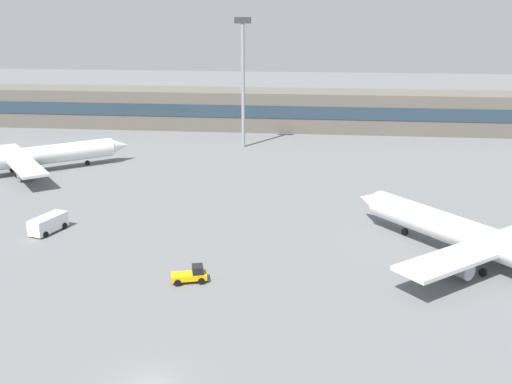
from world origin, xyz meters
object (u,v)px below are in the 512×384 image
object	(u,v)px
airplane_near	(482,241)
floodlight_tower_west	(243,74)
baggage_tug_yellow	(191,275)
service_van_white	(48,223)
airplane_mid	(25,158)

from	to	relation	value
airplane_near	floodlight_tower_west	bearing A→B (deg)	121.16
baggage_tug_yellow	service_van_white	size ratio (longest dim) A/B	0.70
airplane_mid	service_van_white	bearing A→B (deg)	-58.12
airplane_near	floodlight_tower_west	distance (m)	65.89
airplane_near	baggage_tug_yellow	distance (m)	31.53
airplane_near	service_van_white	xyz separation A→B (m)	(-51.49, 4.40, -1.75)
baggage_tug_yellow	airplane_near	bearing A→B (deg)	14.08
service_van_white	floodlight_tower_west	size ratio (longest dim) A/B	0.22
airplane_near	service_van_white	distance (m)	51.71
floodlight_tower_west	service_van_white	bearing A→B (deg)	-109.40
airplane_mid	service_van_white	xyz separation A→B (m)	(16.36, -26.30, -1.68)
airplane_near	airplane_mid	size ratio (longest dim) A/B	1.01
baggage_tug_yellow	airplane_mid	bearing A→B (deg)	134.23
baggage_tug_yellow	floodlight_tower_west	distance (m)	64.71
airplane_mid	floodlight_tower_west	distance (m)	44.00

